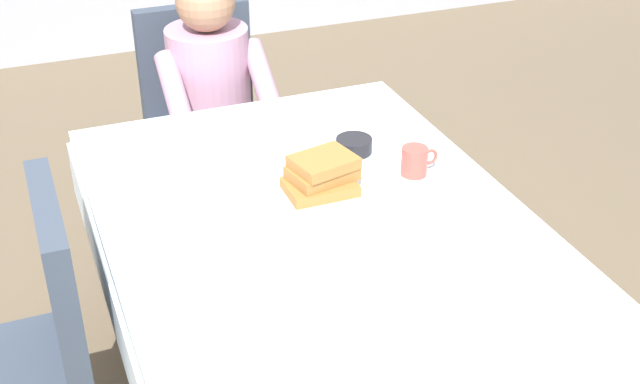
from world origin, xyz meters
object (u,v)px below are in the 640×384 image
chair_diner (205,112)px  bowl_butter (354,145)px  chair_left_side (29,345)px  breakfast_stack (322,175)px  plate_breakfast (321,193)px  spoon_near_edge (370,251)px  dining_table_main (315,242)px  fork_left_of_plate (258,212)px  cup_coffee (415,161)px  knife_right_of_plate (386,186)px  diner_person (213,95)px

chair_diner → bowl_butter: chair_diner is taller
chair_left_side → breakfast_stack: 0.88m
plate_breakfast → spoon_near_edge: bearing=-87.3°
dining_table_main → fork_left_of_plate: bearing=155.1°
chair_left_side → bowl_butter: chair_left_side is taller
cup_coffee → knife_right_of_plate: 0.12m
chair_left_side → knife_right_of_plate: 1.04m
plate_breakfast → bowl_butter: bearing=47.4°
diner_person → cup_coffee: (0.36, -0.91, 0.11)m
chair_diner → plate_breakfast: chair_diner is taller
diner_person → knife_right_of_plate: diner_person is taller
dining_table_main → spoon_near_edge: 0.24m
breakfast_stack → knife_right_of_plate: bearing=-8.2°
dining_table_main → cup_coffee: 0.39m
dining_table_main → diner_person: size_ratio=1.36×
chair_left_side → cup_coffee: chair_left_side is taller
chair_left_side → cup_coffee: size_ratio=8.23×
chair_diner → breakfast_stack: size_ratio=4.50×
knife_right_of_plate → spoon_near_edge: size_ratio=1.33×
dining_table_main → knife_right_of_plate: (0.24, 0.06, 0.09)m
chair_diner → cup_coffee: bearing=108.5°
breakfast_stack → diner_person: bearing=94.1°
bowl_butter → knife_right_of_plate: (0.00, -0.23, -0.02)m
fork_left_of_plate → knife_right_of_plate: same height
cup_coffee → fork_left_of_plate: size_ratio=0.63×
diner_person → cup_coffee: bearing=111.4°
breakfast_stack → spoon_near_edge: breakfast_stack is taller
plate_breakfast → fork_left_of_plate: bearing=-174.0°
chair_left_side → knife_right_of_plate: (1.01, 0.06, 0.21)m
breakfast_stack → cup_coffee: breakfast_stack is taller
cup_coffee → spoon_near_edge: (-0.28, -0.32, -0.04)m
plate_breakfast → dining_table_main: bearing=-121.2°
plate_breakfast → breakfast_stack: bearing=47.9°
dining_table_main → diner_person: bearing=90.5°
chair_diner → breakfast_stack: bearing=93.5°
chair_diner → chair_left_side: (-0.76, -1.17, 0.00)m
breakfast_stack → fork_left_of_plate: bearing=-172.3°
chair_left_side → plate_breakfast: 0.85m
spoon_near_edge → breakfast_stack: bearing=106.0°
bowl_butter → chair_left_side: bearing=-164.0°
chair_diner → cup_coffee: (0.36, -1.07, 0.25)m
diner_person → chair_left_side: bearing=53.1°
fork_left_of_plate → chair_diner: bearing=-9.6°
breakfast_stack → knife_right_of_plate: size_ratio=1.03×
spoon_near_edge → dining_table_main: bearing=121.3°
chair_left_side → plate_breakfast: size_ratio=3.32×
plate_breakfast → bowl_butter: (0.19, 0.21, 0.01)m
chair_diner → bowl_butter: 0.94m
chair_diner → breakfast_stack: chair_diner is taller
fork_left_of_plate → knife_right_of_plate: size_ratio=0.90×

